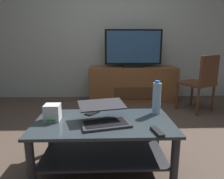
# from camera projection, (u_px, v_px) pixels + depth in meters

# --- Properties ---
(ground_plane) EXTENTS (7.68, 7.68, 0.00)m
(ground_plane) POSITION_uv_depth(u_px,v_px,m) (118.00, 150.00, 2.03)
(ground_plane) COLOR #4C3D33
(back_wall) EXTENTS (6.40, 0.12, 2.80)m
(back_wall) POSITION_uv_depth(u_px,v_px,m) (112.00, 24.00, 3.85)
(back_wall) COLOR #A8B2A8
(back_wall) RESTS_ON ground
(coffee_table) EXTENTS (1.11, 0.62, 0.42)m
(coffee_table) POSITION_uv_depth(u_px,v_px,m) (104.00, 136.00, 1.68)
(coffee_table) COLOR #2D383D
(coffee_table) RESTS_ON ground
(media_cabinet) EXTENTS (1.58, 0.49, 0.62)m
(media_cabinet) POSITION_uv_depth(u_px,v_px,m) (132.00, 84.00, 3.79)
(media_cabinet) COLOR brown
(media_cabinet) RESTS_ON ground
(television) EXTENTS (1.02, 0.20, 0.67)m
(television) POSITION_uv_depth(u_px,v_px,m) (133.00, 49.00, 3.63)
(television) COLOR black
(television) RESTS_ON media_cabinet
(dining_chair) EXTENTS (0.60, 0.60, 0.87)m
(dining_chair) POSITION_uv_depth(u_px,v_px,m) (201.00, 80.00, 3.08)
(dining_chair) COLOR #59331E
(dining_chair) RESTS_ON ground
(laptop) EXTENTS (0.44, 0.42, 0.15)m
(laptop) POSITION_uv_depth(u_px,v_px,m) (104.00, 116.00, 1.61)
(laptop) COLOR #333338
(laptop) RESTS_ON coffee_table
(router_box) EXTENTS (0.12, 0.12, 0.13)m
(router_box) POSITION_uv_depth(u_px,v_px,m) (52.00, 112.00, 1.65)
(router_box) COLOR white
(router_box) RESTS_ON coffee_table
(water_bottle_near) EXTENTS (0.07, 0.07, 0.30)m
(water_bottle_near) POSITION_uv_depth(u_px,v_px,m) (157.00, 98.00, 1.80)
(water_bottle_near) COLOR #99C6E5
(water_bottle_near) RESTS_ON coffee_table
(cell_phone) EXTENTS (0.14, 0.15, 0.01)m
(cell_phone) POSITION_uv_depth(u_px,v_px,m) (92.00, 113.00, 1.83)
(cell_phone) COLOR black
(cell_phone) RESTS_ON coffee_table
(tv_remote) EXTENTS (0.13, 0.16, 0.02)m
(tv_remote) POSITION_uv_depth(u_px,v_px,m) (53.00, 112.00, 1.83)
(tv_remote) COLOR #2D2D30
(tv_remote) RESTS_ON coffee_table
(soundbar_remote) EXTENTS (0.07, 0.17, 0.02)m
(soundbar_remote) POSITION_uv_depth(u_px,v_px,m) (157.00, 132.00, 1.43)
(soundbar_remote) COLOR black
(soundbar_remote) RESTS_ON coffee_table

